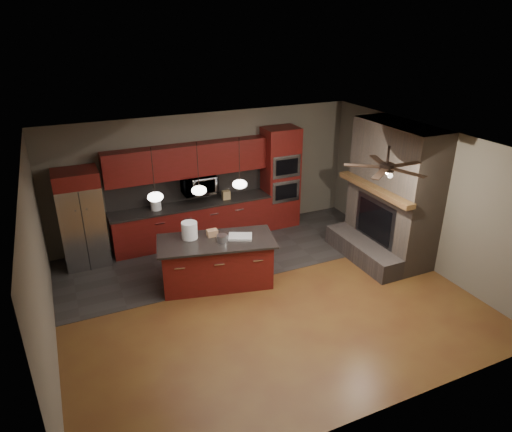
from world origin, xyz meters
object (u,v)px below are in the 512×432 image
cardboard_box (212,233)px  counter_bucket (156,204)px  oven_tower (280,178)px  microwave (199,185)px  white_bucket (189,230)px  paint_can (222,238)px  paint_tray (240,237)px  counter_box (226,195)px  refrigerator (82,219)px  kitchen_island (217,262)px

cardboard_box → counter_bucket: 1.86m
oven_tower → microwave: 1.98m
white_bucket → paint_can: white_bucket is taller
oven_tower → microwave: oven_tower is taller
paint_tray → counter_box: size_ratio=2.24×
white_bucket → cardboard_box: size_ratio=1.63×
paint_can → cardboard_box: paint_can is taller
microwave → white_bucket: 1.87m
paint_can → counter_bucket: size_ratio=0.77×
cardboard_box → counter_bucket: bearing=112.7°
white_bucket → paint_tray: 0.94m
counter_box → microwave: bearing=172.7°
white_bucket → refrigerator: bearing=138.0°
counter_bucket → white_bucket: bearing=-81.6°
cardboard_box → refrigerator: bearing=144.6°
white_bucket → paint_tray: size_ratio=0.73×
kitchen_island → paint_tray: size_ratio=5.35×
paint_tray → counter_box: bearing=101.4°
oven_tower → refrigerator: (-4.46, -0.07, -0.19)m
refrigerator → paint_tray: refrigerator is taller
paint_can → counter_box: (0.84, 1.99, 0.01)m
counter_bucket → paint_tray: bearing=-61.6°
microwave → white_bucket: (-0.74, -1.70, -0.22)m
white_bucket → paint_can: size_ratio=1.60×
kitchen_island → microwave: bearing=93.5°
cardboard_box → paint_can: bearing=-72.0°
microwave → cardboard_box: size_ratio=3.78×
microwave → white_bucket: bearing=-113.6°
counter_bucket → kitchen_island: bearing=-71.5°
paint_tray → microwave: bearing=118.0°
oven_tower → kitchen_island: bearing=-140.1°
kitchen_island → white_bucket: (-0.41, 0.29, 0.61)m
kitchen_island → counter_bucket: counter_bucket is taller
oven_tower → paint_can: size_ratio=12.02×
oven_tower → microwave: bearing=178.3°
paint_tray → counter_bucket: (-1.10, 2.03, 0.09)m
paint_can → paint_tray: 0.36m
kitchen_island → counter_box: size_ratio=12.01×
white_bucket → paint_tray: bearing=-23.6°
paint_tray → counter_bucket: bearing=143.4°
cardboard_box → counter_bucket: size_ratio=0.76×
paint_can → microwave: bearing=83.1°
counter_bucket → paint_can: bearing=-70.2°
oven_tower → kitchen_island: 3.10m
oven_tower → paint_tray: oven_tower is taller
microwave → cardboard_box: 1.85m
microwave → counter_bucket: (-0.99, -0.05, -0.27)m
microwave → paint_can: microwave is taller
refrigerator → cardboard_box: (2.15, -1.66, -0.02)m
refrigerator → paint_can: (2.24, -1.96, -0.01)m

